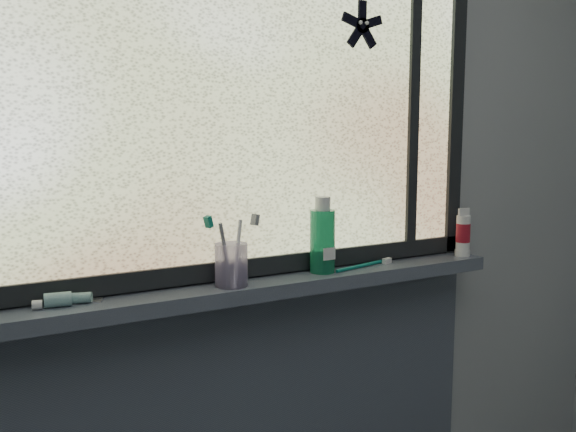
# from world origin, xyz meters

# --- Properties ---
(wall_back) EXTENTS (3.00, 0.01, 2.50)m
(wall_back) POSITION_xyz_m (0.00, 1.30, 1.25)
(wall_back) COLOR #9EA3A8
(wall_back) RESTS_ON ground
(windowsill) EXTENTS (1.62, 0.14, 0.04)m
(windowsill) POSITION_xyz_m (0.00, 1.23, 1.00)
(windowsill) COLOR #464E5D
(windowsill) RESTS_ON wall_back
(window_pane) EXTENTS (1.50, 0.01, 1.00)m
(window_pane) POSITION_xyz_m (0.00, 1.28, 1.53)
(window_pane) COLOR silver
(window_pane) RESTS_ON wall_back
(frame_bottom) EXTENTS (1.60, 0.03, 0.05)m
(frame_bottom) POSITION_xyz_m (0.00, 1.28, 1.05)
(frame_bottom) COLOR black
(frame_bottom) RESTS_ON windowsill
(frame_right) EXTENTS (0.05, 0.03, 1.10)m
(frame_right) POSITION_xyz_m (0.78, 1.28, 1.53)
(frame_right) COLOR black
(frame_right) RESTS_ON wall_back
(frame_mullion) EXTENTS (0.03, 0.03, 1.00)m
(frame_mullion) POSITION_xyz_m (0.60, 1.28, 1.53)
(frame_mullion) COLOR black
(frame_mullion) RESTS_ON wall_back
(starfish_sticker) EXTENTS (0.15, 0.02, 0.15)m
(starfish_sticker) POSITION_xyz_m (0.40, 1.27, 1.72)
(starfish_sticker) COLOR black
(starfish_sticker) RESTS_ON window_pane
(toothpaste_tube) EXTENTS (0.19, 0.08, 0.03)m
(toothpaste_tube) POSITION_xyz_m (-0.45, 1.23, 1.04)
(toothpaste_tube) COLOR silver
(toothpaste_tube) RESTS_ON windowsill
(toothbrush_cup) EXTENTS (0.11, 0.11, 0.11)m
(toothbrush_cup) POSITION_xyz_m (-0.04, 1.22, 1.08)
(toothbrush_cup) COLOR #BFADE5
(toothbrush_cup) RESTS_ON windowsill
(toothbrush_lying) EXTENTS (0.24, 0.08, 0.02)m
(toothbrush_lying) POSITION_xyz_m (0.37, 1.23, 1.03)
(toothbrush_lying) COLOR #0C7365
(toothbrush_lying) RESTS_ON windowsill
(mouthwash_bottle) EXTENTS (0.08, 0.08, 0.18)m
(mouthwash_bottle) POSITION_xyz_m (0.25, 1.23, 1.13)
(mouthwash_bottle) COLOR #1B8F5E
(mouthwash_bottle) RESTS_ON windowsill
(cream_tube) EXTENTS (0.06, 0.06, 0.11)m
(cream_tube) POSITION_xyz_m (0.77, 1.21, 1.10)
(cream_tube) COLOR silver
(cream_tube) RESTS_ON windowsill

